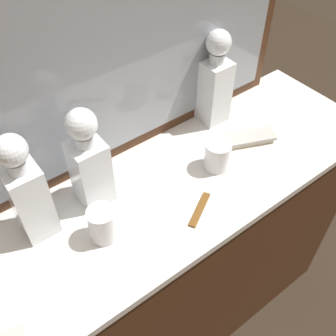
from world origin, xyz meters
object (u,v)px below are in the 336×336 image
Objects in this scene: crystal_decanter_far_left at (214,86)px; crystal_tumbler_far_right at (217,156)px; silver_brush_rear at (249,139)px; crystal_tumbler_front at (103,225)px; crystal_decanter_right at (29,197)px; crystal_decanter_far_right at (90,166)px; tortoiseshell_comb at (200,209)px.

crystal_decanter_far_left is 0.24m from crystal_tumbler_far_right.
silver_brush_rear is at bearing 6.07° from crystal_tumbler_far_right.
crystal_decanter_far_left reaches higher than crystal_tumbler_far_right.
crystal_decanter_far_left is 3.28× the size of crystal_tumbler_front.
crystal_tumbler_far_right is 0.16m from silver_brush_rear.
crystal_tumbler_front is at bearing -44.54° from crystal_decanter_right.
silver_brush_rear is at bearing -10.99° from crystal_decanter_far_right.
silver_brush_rear reaches higher than tortoiseshell_comb.
crystal_decanter_right is 2.72× the size of tortoiseshell_comb.
crystal_tumbler_front is at bearing -178.30° from crystal_tumbler_far_right.
crystal_decanter_far_left is at bearing 19.70° from crystal_tumbler_front.
silver_brush_rear is (0.50, -0.10, -0.11)m from crystal_decanter_far_right.
crystal_decanter_far_right reaches higher than silver_brush_rear.
crystal_decanter_right reaches higher than crystal_tumbler_far_right.
crystal_tumbler_front reaches higher than crystal_tumbler_far_right.
crystal_decanter_far_left is 3.58× the size of crystal_tumbler_far_right.
crystal_tumbler_front is at bearing 160.78° from tortoiseshell_comb.
tortoiseshell_comb is at bearing -146.65° from crystal_tumbler_far_right.
crystal_decanter_far_right is 0.32m from tortoiseshell_comb.
crystal_tumbler_front is 0.83× the size of tortoiseshell_comb.
crystal_decanter_far_right is 1.70× the size of silver_brush_rear.
crystal_decanter_far_right is at bearing 69.95° from crystal_tumbler_front.
crystal_tumbler_front is 0.55× the size of silver_brush_rear.
crystal_decanter_right is at bearing 168.23° from crystal_tumbler_far_right.
crystal_tumbler_far_right is at bearing -11.77° from crystal_decanter_right.
crystal_decanter_right is at bearing -177.71° from crystal_decanter_far_right.
crystal_decanter_right is at bearing 150.84° from tortoiseshell_comb.
crystal_decanter_far_right is 0.16m from crystal_tumbler_front.
crystal_decanter_far_left reaches higher than crystal_tumbler_front.
silver_brush_rear is (0.55, 0.03, -0.03)m from crystal_tumbler_front.
crystal_tumbler_front is 0.26m from tortoiseshell_comb.
crystal_decanter_far_right is 3.12× the size of crystal_tumbler_front.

